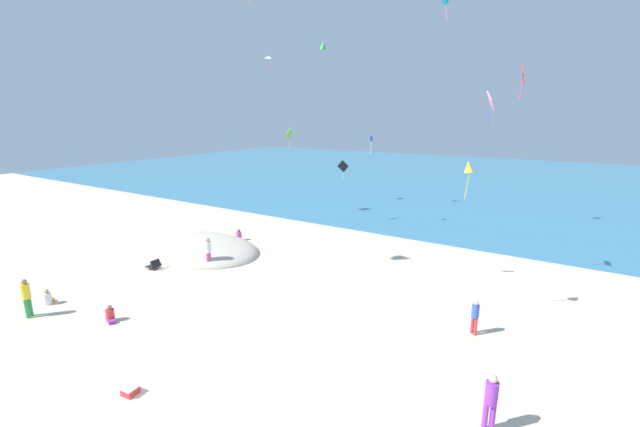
{
  "coord_description": "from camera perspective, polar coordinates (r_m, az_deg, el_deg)",
  "views": [
    {
      "loc": [
        9.11,
        -6.28,
        8.21
      ],
      "look_at": [
        0.0,
        8.18,
        4.04
      ],
      "focal_mm": 22.67,
      "sensor_mm": 36.0,
      "label": 1
    }
  ],
  "objects": [
    {
      "name": "kite_green",
      "position": [
        35.46,
        0.47,
        22.67
      ],
      "size": [
        0.78,
        0.67,
        1.21
      ],
      "rotation": [
        0.0,
        0.0,
        1.31
      ],
      "color": "green"
    },
    {
      "name": "person_6",
      "position": [
        19.05,
        -27.49,
        -12.63
      ],
      "size": [
        0.63,
        0.48,
        0.71
      ],
      "rotation": [
        0.0,
        0.0,
        5.91
      ],
      "color": "red",
      "rests_on": "ground_plane"
    },
    {
      "name": "dune_mound",
      "position": [
        26.4,
        -16.69,
        -5.02
      ],
      "size": [
        8.36,
        5.85,
        1.65
      ],
      "primitive_type": "ellipsoid",
      "color": "beige",
      "rests_on": "ground_plane"
    },
    {
      "name": "kite_red",
      "position": [
        17.91,
        26.72,
        17.06
      ],
      "size": [
        0.19,
        0.76,
        1.35
      ],
      "rotation": [
        0.0,
        0.0,
        1.49
      ],
      "color": "red"
    },
    {
      "name": "person_3",
      "position": [
        12.52,
        22.98,
        -22.9
      ],
      "size": [
        0.44,
        0.44,
        1.67
      ],
      "rotation": [
        0.0,
        0.0,
        2.01
      ],
      "color": "purple",
      "rests_on": "ground_plane"
    },
    {
      "name": "cooler_box",
      "position": [
        14.49,
        -25.23,
        -21.65
      ],
      "size": [
        0.46,
        0.45,
        0.25
      ],
      "rotation": [
        0.0,
        0.0,
        0.12
      ],
      "color": "red",
      "rests_on": "ground_plane"
    },
    {
      "name": "person_5",
      "position": [
        20.92,
        -36.09,
        -9.31
      ],
      "size": [
        0.45,
        0.45,
        1.69
      ],
      "rotation": [
        0.0,
        0.0,
        3.61
      ],
      "color": "green",
      "rests_on": "ground_plane"
    },
    {
      "name": "kite_pink",
      "position": [
        20.68,
        22.93,
        14.34
      ],
      "size": [
        0.43,
        0.98,
        1.54
      ],
      "rotation": [
        0.0,
        0.0,
        1.41
      ],
      "color": "pink"
    },
    {
      "name": "kite_white",
      "position": [
        36.79,
        -7.2,
        21.03
      ],
      "size": [
        0.73,
        0.88,
        1.6
      ],
      "rotation": [
        0.0,
        0.0,
        4.48
      ],
      "color": "white"
    },
    {
      "name": "kite_yellow",
      "position": [
        16.56,
        20.23,
        6.15
      ],
      "size": [
        0.59,
        0.57,
        1.52
      ],
      "rotation": [
        0.0,
        0.0,
        0.92
      ],
      "color": "yellow"
    },
    {
      "name": "beach_chair_near_camera",
      "position": [
        25.36,
        -15.99,
        -5.14
      ],
      "size": [
        0.83,
        0.85,
        0.54
      ],
      "rotation": [
        0.0,
        0.0,
        0.97
      ],
      "color": "black",
      "rests_on": "ground_plane"
    },
    {
      "name": "person_2",
      "position": [
        22.06,
        -34.04,
        -9.89
      ],
      "size": [
        0.63,
        0.6,
        0.72
      ],
      "rotation": [
        0.0,
        0.0,
        2.42
      ],
      "color": "white",
      "rests_on": "ground_plane"
    },
    {
      "name": "ocean_water",
      "position": [
        56.78,
        22.71,
        4.36
      ],
      "size": [
        120.0,
        60.0,
        0.05
      ],
      "primitive_type": "cube",
      "color": "teal",
      "rests_on": "ground_plane"
    },
    {
      "name": "kite_lime",
      "position": [
        33.41,
        -4.38,
        11.15
      ],
      "size": [
        0.42,
        1.05,
        1.78
      ],
      "rotation": [
        0.0,
        0.0,
        4.57
      ],
      "color": "#99DB33"
    },
    {
      "name": "kite_black",
      "position": [
        30.83,
        3.27,
        6.64
      ],
      "size": [
        0.57,
        0.81,
        1.49
      ],
      "rotation": [
        0.0,
        0.0,
        0.61
      ],
      "color": "black"
    },
    {
      "name": "kite_blue",
      "position": [
        30.0,
        7.23,
        10.35
      ],
      "size": [
        0.15,
        0.55,
        1.42
      ],
      "rotation": [
        0.0,
        0.0,
        1.44
      ],
      "color": "blue"
    },
    {
      "name": "person_4",
      "position": [
        16.94,
        21.04,
        -13.19
      ],
      "size": [
        0.38,
        0.38,
        1.4
      ],
      "rotation": [
        0.0,
        0.0,
        4.17
      ],
      "color": "red",
      "rests_on": "ground_plane"
    },
    {
      "name": "ground_plane",
      "position": [
        20.38,
        2.77,
        -10.07
      ],
      "size": [
        120.0,
        120.0,
        0.0
      ],
      "primitive_type": "plane",
      "color": "beige"
    },
    {
      "name": "beach_chair_mid_beach",
      "position": [
        24.06,
        -22.39,
        -6.73
      ],
      "size": [
        0.74,
        0.64,
        0.55
      ],
      "rotation": [
        0.0,
        0.0,
        3.23
      ],
      "color": "black",
      "rests_on": "ground_plane"
    },
    {
      "name": "person_1",
      "position": [
        23.14,
        -15.52,
        -5.02
      ],
      "size": [
        0.39,
        0.39,
        1.7
      ],
      "rotation": [
        0.0,
        0.0,
        3.32
      ],
      "color": "#D8599E",
      "rests_on": "ground_plane"
    },
    {
      "name": "person_0",
      "position": [
        27.75,
        -11.47,
        -3.16
      ],
      "size": [
        0.7,
        0.61,
        0.79
      ],
      "rotation": [
        0.0,
        0.0,
        3.7
      ],
      "color": "#D8599E",
      "rests_on": "ground_plane"
    }
  ]
}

